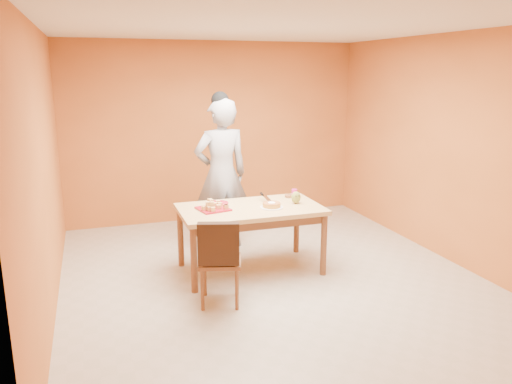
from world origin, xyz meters
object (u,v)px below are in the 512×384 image
object	(u,v)px
pastry_platter	(213,209)
checker_tin	(289,196)
person	(221,175)
dining_table	(250,215)
dining_chair	(220,260)
sponge_cake	(272,205)
magenta_glass	(294,193)
egg_ornament	(296,197)
red_dinner_plate	(218,203)

from	to	relation	value
pastry_platter	checker_tin	world-z (taller)	checker_tin
person	checker_tin	size ratio (longest dim) A/B	19.28
dining_table	dining_chair	xyz separation A→B (m)	(-0.54, -0.72, -0.20)
dining_table	sponge_cake	xyz separation A→B (m)	(0.22, -0.11, 0.13)
sponge_cake	magenta_glass	bearing A→B (deg)	41.30
egg_ornament	dining_table	bearing A→B (deg)	176.19
magenta_glass	checker_tin	xyz separation A→B (m)	(-0.07, 0.00, -0.03)
dining_chair	pastry_platter	size ratio (longest dim) A/B	2.82
pastry_platter	magenta_glass	world-z (taller)	magenta_glass
dining_table	egg_ornament	world-z (taller)	egg_ornament
dining_table	sponge_cake	size ratio (longest dim) A/B	7.93
pastry_platter	egg_ornament	world-z (taller)	egg_ornament
magenta_glass	checker_tin	world-z (taller)	magenta_glass
dining_chair	sponge_cake	bearing A→B (deg)	55.83
person	red_dinner_plate	distance (m)	0.69
red_dinner_plate	magenta_glass	xyz separation A→B (m)	(0.97, 0.02, 0.04)
dining_table	pastry_platter	distance (m)	0.44
magenta_glass	dining_table	bearing A→B (deg)	-157.01
sponge_cake	red_dinner_plate	bearing A→B (deg)	145.41
dining_chair	checker_tin	size ratio (longest dim) A/B	8.90
egg_ornament	magenta_glass	xyz separation A→B (m)	(0.10, 0.29, -0.02)
dining_table	sponge_cake	distance (m)	0.27
pastry_platter	egg_ornament	xyz separation A→B (m)	(0.98, -0.04, 0.06)
person	red_dinner_plate	size ratio (longest dim) A/B	7.99
red_dinner_plate	sponge_cake	distance (m)	0.64
dining_table	pastry_platter	bearing A→B (deg)	176.40
person	red_dinner_plate	world-z (taller)	person
dining_chair	red_dinner_plate	size ratio (longest dim) A/B	3.69
sponge_cake	egg_ornament	bearing A→B (deg)	15.49
dining_chair	checker_tin	distance (m)	1.54
person	red_dinner_plate	xyz separation A→B (m)	(-0.21, -0.63, -0.20)
dining_chair	magenta_glass	distance (m)	1.60
egg_ornament	magenta_glass	world-z (taller)	egg_ornament
dining_table	checker_tin	world-z (taller)	checker_tin
person	dining_chair	bearing A→B (deg)	69.61
sponge_cake	magenta_glass	distance (m)	0.58
checker_tin	egg_ornament	bearing A→B (deg)	-96.16
dining_table	magenta_glass	world-z (taller)	magenta_glass
dining_table	magenta_glass	size ratio (longest dim) A/B	16.57
dining_chair	checker_tin	world-z (taller)	dining_chair
pastry_platter	checker_tin	distance (m)	1.04
dining_table	red_dinner_plate	world-z (taller)	red_dinner_plate
magenta_glass	person	bearing A→B (deg)	141.15
pastry_platter	sponge_cake	bearing A→B (deg)	-11.79
checker_tin	red_dinner_plate	bearing A→B (deg)	-178.71
sponge_cake	checker_tin	xyz separation A→B (m)	(0.37, 0.38, -0.02)
magenta_glass	checker_tin	bearing A→B (deg)	179.90
person	magenta_glass	size ratio (longest dim) A/B	20.04
person	magenta_glass	bearing A→B (deg)	135.94
pastry_platter	sponge_cake	size ratio (longest dim) A/B	1.57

